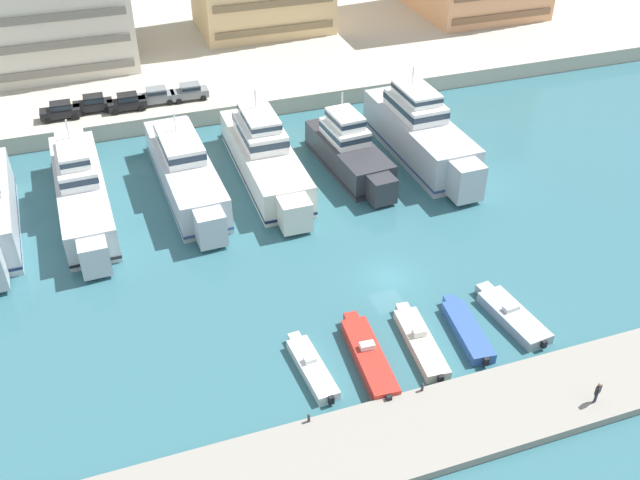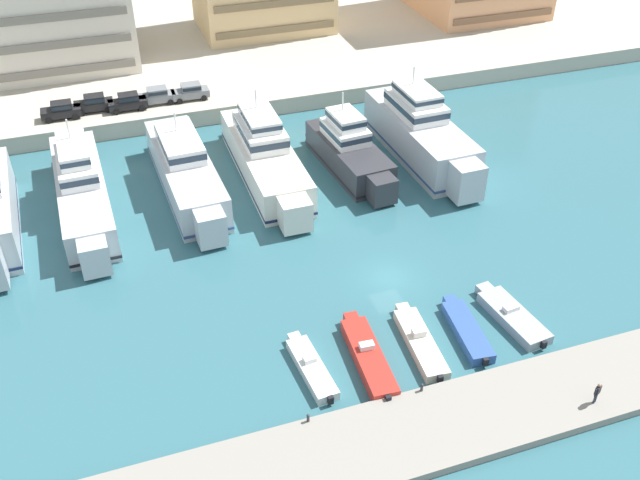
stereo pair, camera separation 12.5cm
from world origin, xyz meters
The scene contains 21 objects.
ground_plane centered at (0.00, 0.00, 0.00)m, with size 400.00×400.00×0.00m, color #336670.
quay_promenade centered at (0.00, 66.00, 0.95)m, with size 180.00×70.00×1.89m, color #BCB29E.
pier_dock centered at (0.00, -14.96, 0.32)m, with size 120.00×6.15×0.64m, color gray.
yacht_silver_left centered at (-22.18, 18.07, 2.20)m, with size 4.65×21.16×7.83m.
yacht_silver_mid_left centered at (-12.76, 18.39, 2.06)m, with size 5.07×20.33×6.84m.
yacht_ivory_center_left centered at (-5.07, 18.59, 2.24)m, with size 4.93×20.75×7.93m.
yacht_charcoal_center centered at (3.10, 17.16, 1.99)m, with size 5.23×15.17×7.39m.
yacht_silver_center_right centered at (10.80, 17.34, 2.58)m, with size 5.52×19.75×8.61m.
motorboat_white_far_left centered at (-9.09, -7.61, 0.37)m, with size 1.97×6.87×1.10m.
motorboat_red_left centered at (-5.09, -8.02, 0.50)m, with size 2.32×8.61×1.38m.
motorboat_cream_mid_left centered at (-1.04, -7.77, 0.40)m, with size 2.29×7.92×1.26m.
motorboat_blue_center_left centered at (2.66, -7.77, 0.39)m, with size 2.36×7.16×0.84m.
motorboat_grey_center centered at (6.57, -7.49, 0.41)m, with size 2.85×7.49×1.16m.
car_black_far_left centered at (-23.10, 33.97, 2.87)m, with size 4.13×1.97×1.80m.
car_black_left centered at (-19.69, 34.62, 2.87)m, with size 4.14×2.01×1.80m.
car_black_mid_left centered at (-16.19, 33.80, 2.87)m, with size 4.10×1.93×1.80m.
car_grey_center_left centered at (-13.02, 34.35, 2.87)m, with size 4.11×1.94×1.80m.
car_grey_center centered at (-9.31, 34.26, 2.87)m, with size 4.11×1.94×1.80m.
pedestrian_far_side centered at (7.00, -16.61, 1.63)m, with size 0.60×0.40×1.68m.
bollard_west centered at (-10.78, -12.13, 0.96)m, with size 0.20×0.20×0.61m.
bollard_west_mid centered at (-3.02, -12.13, 0.96)m, with size 0.20×0.20×0.61m.
Camera 2 is at (-19.57, -40.06, 35.76)m, focal length 40.00 mm.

